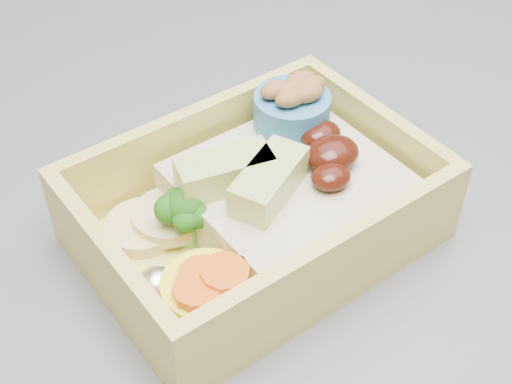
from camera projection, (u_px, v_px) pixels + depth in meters
name	position (u px, v px, depth m)	size (l,w,h in m)	color
bento_box	(262.00, 202.00, 0.39)	(0.20, 0.16, 0.07)	#D3C357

